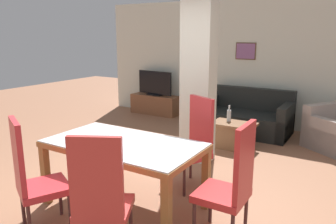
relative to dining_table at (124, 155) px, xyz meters
The scene contains 14 objects.
ground_plane 0.62m from the dining_table, ahead, with size 18.00×18.00×0.00m, color #956145.
back_wall 4.33m from the dining_table, 90.00° to the left, with size 7.20×0.09×2.70m.
divider_pillar 1.89m from the dining_table, 87.95° to the left, with size 0.48×0.32×2.70m.
dining_table is the anchor object (origin of this frame).
dining_chair_near_right 0.96m from the dining_table, 62.80° to the right, with size 0.62×0.62×1.17m.
dining_chair_far_right 0.99m from the dining_table, 63.93° to the left, with size 0.62×0.62×1.17m.
dining_chair_head_right 1.28m from the dining_table, ahead, with size 0.46×0.46×1.17m.
dining_chair_near_left 0.97m from the dining_table, 116.72° to the right, with size 0.62×0.62×1.17m.
sofa 3.64m from the dining_table, 86.13° to the left, with size 1.73×0.95×0.87m.
armchair 3.93m from the dining_table, 60.79° to the left, with size 1.19×1.19×0.75m.
coffee_table 2.61m from the dining_table, 81.71° to the left, with size 0.74×0.48×0.45m.
bottle 2.64m from the dining_table, 84.67° to the left, with size 0.08×0.08×0.28m.
tv_stand 4.57m from the dining_table, 119.07° to the left, with size 1.24×0.40×0.48m.
tv_screen 4.56m from the dining_table, 119.07° to the left, with size 1.01×0.25×0.60m.
Camera 1 is at (2.22, -2.71, 1.93)m, focal length 35.00 mm.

